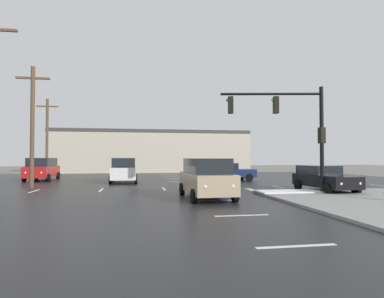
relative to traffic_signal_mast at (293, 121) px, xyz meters
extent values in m
plane|color=slate|center=(-4.93, 4.32, -4.14)|extent=(120.00, 120.00, 0.00)
cube|color=#232326|center=(-4.93, 4.32, -4.13)|extent=(44.00, 44.00, 0.02)
cube|color=white|center=(0.07, 0.32, -3.97)|extent=(4.00, 1.60, 0.06)
cube|color=silver|center=(-4.93, -9.68, -4.12)|extent=(2.00, 0.15, 0.01)
cube|color=silver|center=(-4.93, -5.68, -4.12)|extent=(2.00, 0.15, 0.01)
cube|color=silver|center=(-4.93, -1.68, -4.12)|extent=(2.00, 0.15, 0.01)
cube|color=silver|center=(-4.93, 2.32, -4.12)|extent=(2.00, 0.15, 0.01)
cube|color=silver|center=(-4.93, 6.32, -4.12)|extent=(2.00, 0.15, 0.01)
cube|color=silver|center=(-4.93, 10.32, -4.12)|extent=(2.00, 0.15, 0.01)
cube|color=silver|center=(-4.93, 14.32, -4.12)|extent=(2.00, 0.15, 0.01)
cube|color=silver|center=(-4.93, 18.32, -4.12)|extent=(2.00, 0.15, 0.01)
cube|color=silver|center=(-4.93, 22.32, -4.12)|extent=(2.00, 0.15, 0.01)
cube|color=silver|center=(-14.93, 4.32, -4.12)|extent=(0.15, 2.00, 0.01)
cube|color=silver|center=(-10.93, 4.32, -4.12)|extent=(0.15, 2.00, 0.01)
cube|color=silver|center=(-6.93, 4.32, -4.12)|extent=(0.15, 2.00, 0.01)
cube|color=silver|center=(-2.93, 4.32, -4.12)|extent=(0.15, 2.00, 0.01)
cube|color=silver|center=(1.07, 4.32, -4.12)|extent=(0.15, 2.00, 0.01)
cube|color=silver|center=(5.07, 4.32, -4.12)|extent=(0.15, 2.00, 0.01)
cube|color=silver|center=(9.07, 4.32, -4.12)|extent=(0.15, 2.00, 0.01)
cube|color=silver|center=(-1.43, 0.32, -4.12)|extent=(0.45, 7.00, 0.01)
cylinder|color=black|center=(1.57, -0.29, -1.03)|extent=(0.22, 0.22, 5.95)
cylinder|color=black|center=(-1.22, 0.22, 1.55)|extent=(5.62, 1.15, 0.14)
cube|color=black|center=(-0.94, 0.17, 0.92)|extent=(0.34, 0.40, 0.95)
sphere|color=#19D833|center=(-1.10, 0.20, 1.21)|extent=(0.20, 0.20, 0.20)
cube|color=black|center=(-3.46, 0.63, 0.92)|extent=(0.34, 0.40, 0.95)
sphere|color=#19D833|center=(-3.62, 0.66, 1.21)|extent=(0.20, 0.20, 0.20)
cube|color=black|center=(1.57, -0.29, -0.80)|extent=(0.28, 0.36, 0.90)
cube|color=#BCB29E|center=(-6.64, 30.48, -1.43)|extent=(27.48, 8.00, 5.43)
cube|color=#3F3D3A|center=(-6.64, 30.48, 1.54)|extent=(27.48, 8.00, 0.50)
cube|color=white|center=(-9.78, 10.36, -3.32)|extent=(2.02, 4.83, 0.95)
cube|color=black|center=(-9.78, 10.36, -2.47)|extent=(1.84, 3.39, 0.75)
cylinder|color=black|center=(-8.78, 8.74, -3.79)|extent=(0.23, 0.66, 0.66)
cylinder|color=black|center=(-10.73, 8.71, -3.79)|extent=(0.23, 0.66, 0.66)
cylinder|color=black|center=(-8.83, 12.00, -3.79)|extent=(0.23, 0.66, 0.66)
cylinder|color=black|center=(-10.78, 11.98, -3.79)|extent=(0.23, 0.66, 0.66)
sphere|color=white|center=(-9.12, 8.02, -3.32)|extent=(0.18, 0.18, 0.18)
sphere|color=white|center=(-10.37, 8.00, -3.32)|extent=(0.18, 0.18, 0.18)
cube|color=navy|center=(-3.51, 3.90, -3.44)|extent=(2.09, 4.61, 0.70)
cube|color=black|center=(-3.56, 3.23, -2.82)|extent=(1.81, 2.58, 0.55)
cylinder|color=black|center=(-4.31, 5.49, -3.79)|extent=(0.26, 0.67, 0.66)
cylinder|color=black|center=(-2.52, 5.37, -3.79)|extent=(0.26, 0.67, 0.66)
cylinder|color=black|center=(-4.51, 2.43, -3.79)|extent=(0.26, 0.67, 0.66)
cylinder|color=black|center=(-2.71, 2.32, -3.79)|extent=(0.26, 0.67, 0.66)
sphere|color=white|center=(-3.94, 6.14, -3.44)|extent=(0.18, 0.18, 0.18)
sphere|color=white|center=(-2.79, 6.06, -3.44)|extent=(0.18, 0.18, 0.18)
cube|color=black|center=(2.48, 0.88, -3.44)|extent=(1.97, 4.57, 0.70)
cube|color=black|center=(2.45, 1.55, -2.82)|extent=(1.75, 2.54, 0.55)
cylinder|color=black|center=(3.44, -0.62, -3.79)|extent=(0.25, 0.67, 0.66)
cylinder|color=black|center=(1.64, -0.69, -3.79)|extent=(0.25, 0.67, 0.66)
cylinder|color=black|center=(3.32, 2.44, -3.79)|extent=(0.25, 0.67, 0.66)
cylinder|color=black|center=(1.52, 2.37, -3.79)|extent=(0.25, 0.67, 0.66)
sphere|color=white|center=(3.14, -1.30, -3.44)|extent=(0.18, 0.18, 0.18)
sphere|color=white|center=(1.99, -1.34, -3.44)|extent=(0.18, 0.18, 0.18)
cube|color=#B21919|center=(-17.21, 14.07, -3.32)|extent=(1.99, 4.82, 0.95)
cube|color=black|center=(-17.21, 14.07, -2.47)|extent=(1.82, 3.37, 0.75)
cylinder|color=black|center=(-16.25, 12.43, -3.79)|extent=(0.23, 0.66, 0.66)
cylinder|color=black|center=(-18.20, 12.45, -3.79)|extent=(0.23, 0.66, 0.66)
cylinder|color=black|center=(-16.22, 15.69, -3.79)|extent=(0.23, 0.66, 0.66)
cylinder|color=black|center=(-18.17, 15.71, -3.79)|extent=(0.23, 0.66, 0.66)
sphere|color=white|center=(-16.60, 11.72, -3.32)|extent=(0.18, 0.18, 0.18)
sphere|color=white|center=(-17.85, 11.73, -3.32)|extent=(0.18, 0.18, 0.18)
cube|color=tan|center=(-5.18, -0.81, -3.32)|extent=(2.09, 4.85, 0.95)
cube|color=black|center=(-5.18, -0.81, -2.47)|extent=(1.89, 3.41, 0.75)
cylinder|color=black|center=(-4.16, -2.41, -3.79)|extent=(0.24, 0.67, 0.66)
cylinder|color=black|center=(-6.11, -2.47, -3.79)|extent=(0.24, 0.67, 0.66)
cylinder|color=black|center=(-4.26, 0.85, -3.79)|extent=(0.24, 0.67, 0.66)
cylinder|color=black|center=(-6.21, 0.79, -3.79)|extent=(0.24, 0.67, 0.66)
sphere|color=white|center=(-4.49, -3.14, -3.32)|extent=(0.18, 0.18, 0.18)
sphere|color=white|center=(-5.74, -3.18, -3.32)|extent=(0.18, 0.18, 0.18)
cube|color=#141E47|center=(-0.66, 10.59, -3.44)|extent=(4.63, 2.15, 0.70)
cube|color=black|center=(-1.33, 10.54, -2.82)|extent=(2.60, 1.85, 0.55)
cylinder|color=black|center=(0.79, 11.61, -3.79)|extent=(0.68, 0.27, 0.66)
cylinder|color=black|center=(0.94, 9.82, -3.79)|extent=(0.68, 0.27, 0.66)
cylinder|color=black|center=(-2.26, 11.37, -3.79)|extent=(0.68, 0.27, 0.66)
cylinder|color=black|center=(-2.11, 9.58, -3.79)|extent=(0.68, 0.27, 0.66)
sphere|color=white|center=(1.49, 11.34, -3.44)|extent=(0.18, 0.18, 0.18)
sphere|color=white|center=(1.58, 10.19, -3.44)|extent=(0.18, 0.18, 0.18)
cylinder|color=brown|center=(-15.78, 6.59, 0.04)|extent=(0.28, 0.28, 8.36)
cube|color=brown|center=(-15.78, 6.59, 3.42)|extent=(2.20, 0.14, 0.14)
cylinder|color=brown|center=(-18.31, 19.61, 0.07)|extent=(0.28, 0.28, 8.41)
cube|color=brown|center=(-18.31, 19.61, 3.47)|extent=(2.20, 0.14, 0.14)
camera|label=1|loc=(-8.59, -16.68, -2.04)|focal=29.79mm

